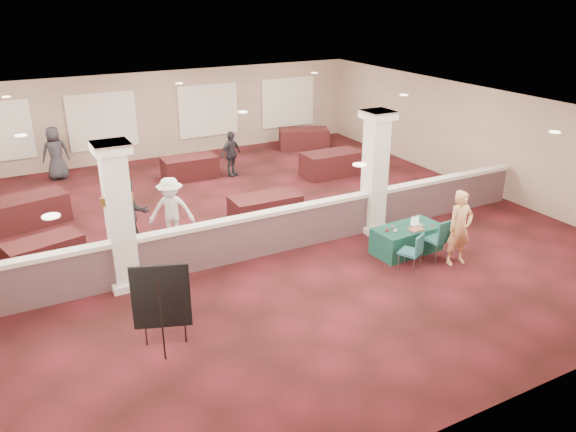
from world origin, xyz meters
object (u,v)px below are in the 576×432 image
near_table (407,239)px  conf_chair_side (414,249)px  conf_chair_main (440,236)px  attendee_b (171,211)px  woman (460,228)px  attendee_d (55,153)px  far_table_front_right (331,164)px  far_table_back_right (304,139)px  attendee_c (231,154)px  attendee_a (131,216)px  easel_board (161,298)px  far_table_front_center (265,209)px  far_table_back_left (29,211)px  far_table_back_center (190,168)px  far_table_front_left (45,253)px

near_table → conf_chair_side: bearing=-124.9°
conf_chair_main → attendee_b: bearing=137.5°
woman → attendee_d: bearing=128.8°
attendee_b → far_table_front_right: bearing=45.0°
far_table_back_right → far_table_front_right: bearing=-104.4°
attendee_c → far_table_front_right: bearing=-53.0°
far_table_front_right → attendee_a: (-7.48, -2.80, 0.51)m
conf_chair_side → attendee_c: attendee_c is taller
easel_board → attendee_d: bearing=111.5°
near_table → attendee_c: bearing=97.2°
far_table_front_center → far_table_front_right: 4.69m
far_table_back_left → attendee_d: (1.22, 3.80, 0.50)m
far_table_back_center → attendee_b: bearing=-113.6°
far_table_front_left → attendee_d: (1.15, 6.70, 0.55)m
woman → far_table_back_right: bearing=85.0°
far_table_back_left → attendee_b: bearing=-44.5°
conf_chair_main → far_table_back_right: bearing=72.1°
easel_board → near_table: bearing=30.3°
easel_board → far_table_front_left: size_ratio=1.01×
attendee_d → far_table_front_right: bearing=153.5°
far_table_back_center → attendee_b: attendee_b is taller
conf_chair_main → conf_chair_side: size_ratio=1.12×
far_table_back_right → attendee_d: (-9.25, 0.50, 0.50)m
attendee_a → attendee_b: (0.98, -0.02, -0.05)m
easel_board → attendee_b: size_ratio=0.98×
conf_chair_side → far_table_front_center: 4.51m
far_table_front_center → far_table_back_center: size_ratio=1.04×
conf_chair_main → attendee_a: attendee_a is taller
far_table_front_right → far_table_back_right: far_table_front_right is taller
far_table_back_center → attendee_b: size_ratio=1.04×
woman → attendee_d: attendee_d is taller
woman → attendee_b: (-5.53, 4.22, -0.02)m
woman → attendee_a: (-6.51, 4.24, 0.03)m
far_table_back_center → attendee_a: size_ratio=0.99×
far_table_front_right → far_table_back_left: 9.57m
near_table → woman: 1.34m
attendee_d → conf_chair_main: bearing=122.8°
far_table_front_left → far_table_back_center: (5.11, 4.69, 0.03)m
near_table → far_table_front_left: far_table_front_left is taller
near_table → conf_chair_main: size_ratio=1.68×
attendee_a → attendee_d: attendee_a is taller
far_table_back_left → attendee_d: size_ratio=1.09×
woman → far_table_front_left: 9.59m
far_table_front_right → attendee_c: attendee_c is taller
near_table → attendee_d: attendee_d is taller
conf_chair_side → easel_board: bearing=155.2°
attendee_d → attendee_b: bearing=104.3°
far_table_front_left → far_table_back_left: (-0.07, 2.90, 0.05)m
woman → attendee_c: woman is taller
far_table_front_center → far_table_back_left: 6.43m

